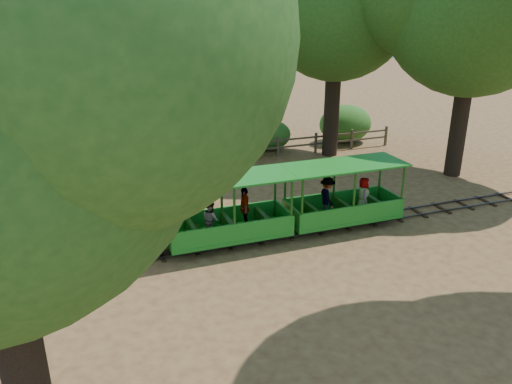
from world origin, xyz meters
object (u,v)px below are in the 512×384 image
object	(u,v)px
carriage_rear	(342,201)
fence	(217,151)
carriage_front	(229,219)
locomotive	(117,207)

from	to	relation	value
carriage_rear	fence	size ratio (longest dim) A/B	0.22
carriage_front	carriage_rear	distance (m)	3.84
carriage_front	fence	bearing A→B (deg)	76.48
locomotive	carriage_front	size ratio (longest dim) A/B	0.73
fence	carriage_front	bearing A→B (deg)	-103.52
carriage_front	carriage_rear	bearing A→B (deg)	0.03
locomotive	carriage_rear	size ratio (longest dim) A/B	0.73
carriage_front	locomotive	bearing A→B (deg)	178.95
carriage_front	carriage_rear	world-z (taller)	same
carriage_rear	fence	xyz separation A→B (m)	(-1.92, 8.00, -0.28)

